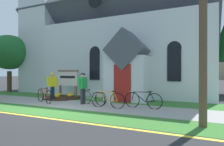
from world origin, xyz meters
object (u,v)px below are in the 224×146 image
object	(u,v)px
bicycle_red	(93,97)
cyclist_in_white_jersey	(52,84)
bicycle_black	(143,100)
cyclist_in_red_jersey	(83,86)
bicycle_silver	(44,96)
bicycle_green	(108,100)
church_sign	(68,79)
yard_deciduous_tree	(9,53)

from	to	relation	value
bicycle_red	cyclist_in_white_jersey	bearing A→B (deg)	174.71
bicycle_black	cyclist_in_red_jersey	xyz separation A→B (m)	(-3.17, -0.22, 0.57)
bicycle_black	cyclist_in_red_jersey	distance (m)	3.22
cyclist_in_white_jersey	bicycle_silver	bearing A→B (deg)	-74.79
bicycle_black	bicycle_green	bearing A→B (deg)	-158.43
cyclist_in_red_jersey	cyclist_in_white_jersey	distance (m)	2.45
church_sign	bicycle_green	xyz separation A→B (m)	(4.11, -2.31, -0.82)
bicycle_black	cyclist_in_red_jersey	size ratio (longest dim) A/B	1.11
cyclist_in_red_jersey	church_sign	bearing A→B (deg)	142.10
bicycle_black	bicycle_green	xyz separation A→B (m)	(-1.53, -0.60, 0.00)
bicycle_silver	yard_deciduous_tree	xyz separation A→B (m)	(-7.16, 3.30, 2.96)
bicycle_green	yard_deciduous_tree	size ratio (longest dim) A/B	0.36
bicycle_black	bicycle_green	distance (m)	1.65
bicycle_black	yard_deciduous_tree	world-z (taller)	yard_deciduous_tree
bicycle_black	cyclist_in_white_jersey	world-z (taller)	cyclist_in_white_jersey
bicycle_green	cyclist_in_white_jersey	bearing A→B (deg)	168.93
bicycle_green	cyclist_in_red_jersey	distance (m)	1.77
bicycle_red	yard_deciduous_tree	xyz separation A→B (m)	(-9.88, 2.67, 2.99)
church_sign	cyclist_in_white_jersey	world-z (taller)	church_sign
church_sign	cyclist_in_red_jersey	distance (m)	3.15
bicycle_silver	bicycle_green	bearing A→B (deg)	1.55
bicycle_black	yard_deciduous_tree	xyz separation A→B (m)	(-12.50, 2.59, 2.97)
bicycle_silver	yard_deciduous_tree	bearing A→B (deg)	155.28
cyclist_in_red_jersey	yard_deciduous_tree	bearing A→B (deg)	163.27
yard_deciduous_tree	bicycle_black	bearing A→B (deg)	-11.70
bicycle_black	yard_deciduous_tree	size ratio (longest dim) A/B	0.38
bicycle_red	bicycle_black	xyz separation A→B (m)	(2.63, 0.09, 0.01)
cyclist_in_white_jersey	bicycle_green	bearing A→B (deg)	-11.07
church_sign	cyclist_in_red_jersey	bearing A→B (deg)	-37.90
cyclist_in_white_jersey	yard_deciduous_tree	bearing A→B (deg)	160.87
bicycle_green	cyclist_in_white_jersey	distance (m)	4.17
bicycle_red	bicycle_green	bearing A→B (deg)	-25.39
bicycle_silver	bicycle_green	distance (m)	3.81
cyclist_in_red_jersey	cyclist_in_white_jersey	xyz separation A→B (m)	(-2.42, 0.41, 0.00)
bicycle_black	yard_deciduous_tree	distance (m)	13.11
bicycle_silver	bicycle_green	world-z (taller)	bicycle_silver
cyclist_in_red_jersey	yard_deciduous_tree	distance (m)	10.04
cyclist_in_white_jersey	yard_deciduous_tree	size ratio (longest dim) A/B	0.34
church_sign	bicycle_red	world-z (taller)	church_sign
bicycle_green	cyclist_in_red_jersey	xyz separation A→B (m)	(-1.64, 0.39, 0.57)
church_sign	bicycle_green	world-z (taller)	church_sign
bicycle_black	bicycle_green	world-z (taller)	bicycle_green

